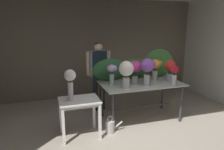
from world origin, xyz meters
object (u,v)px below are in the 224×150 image
object	(u,v)px
vase_violet_stock	(147,68)
vase_ivory_lilies	(126,71)
florist	(99,69)
vase_lilac_tulips	(112,72)
vase_crimson_peonies	(174,74)
vase_scarlet_ranunculus	(170,68)
vase_magenta_carnations	(135,68)
watering_can	(110,126)
display_table_glass	(141,88)
side_table_white	(79,105)
vase_sunset_dahlias	(155,67)
vase_white_roses_tall	(70,81)

from	to	relation	value
vase_violet_stock	vase_ivory_lilies	size ratio (longest dim) A/B	1.03
florist	vase_ivory_lilies	bearing A→B (deg)	-74.89
florist	vase_lilac_tulips	xyz separation A→B (m)	(0.09, -0.74, 0.10)
vase_lilac_tulips	vase_violet_stock	xyz separation A→B (m)	(0.67, -0.27, 0.09)
vase_crimson_peonies	vase_ivory_lilies	bearing A→B (deg)	173.48
vase_lilac_tulips	vase_violet_stock	world-z (taller)	vase_violet_stock
vase_scarlet_ranunculus	vase_magenta_carnations	xyz separation A→B (m)	(-0.81, 0.08, 0.04)
vase_lilac_tulips	watering_can	bearing A→B (deg)	-111.42
display_table_glass	vase_lilac_tulips	size ratio (longest dim) A/B	4.09
side_table_white	florist	bearing A→B (deg)	59.34
vase_sunset_dahlias	florist	bearing A→B (deg)	148.73
watering_can	vase_white_roses_tall	bearing A→B (deg)	175.99
vase_lilac_tulips	vase_magenta_carnations	xyz separation A→B (m)	(0.49, -0.05, 0.05)
vase_white_roses_tall	florist	bearing A→B (deg)	54.14
side_table_white	vase_scarlet_ranunculus	xyz separation A→B (m)	(2.06, 0.27, 0.50)
vase_violet_stock	vase_ivory_lilies	world-z (taller)	vase_violet_stock
florist	vase_magenta_carnations	size ratio (longest dim) A/B	3.41
vase_ivory_lilies	vase_white_roses_tall	xyz separation A→B (m)	(-1.10, -0.08, -0.08)
vase_violet_stock	vase_white_roses_tall	size ratio (longest dim) A/B	0.98
side_table_white	vase_crimson_peonies	bearing A→B (deg)	-1.12
vase_ivory_lilies	vase_scarlet_ranunculus	distance (m)	1.13
vase_white_roses_tall	vase_scarlet_ranunculus	bearing A→B (deg)	6.93
display_table_glass	vase_crimson_peonies	xyz separation A→B (m)	(0.56, -0.37, 0.37)
florist	display_table_glass	bearing A→B (deg)	-47.08
side_table_white	vase_lilac_tulips	distance (m)	0.98
florist	vase_sunset_dahlias	world-z (taller)	florist
vase_sunset_dahlias	vase_lilac_tulips	bearing A→B (deg)	-177.01
vase_magenta_carnations	vase_white_roses_tall	xyz separation A→B (m)	(-1.40, -0.34, -0.06)
side_table_white	vase_scarlet_ranunculus	world-z (taller)	vase_scarlet_ranunculus
florist	vase_ivory_lilies	distance (m)	1.10
vase_violet_stock	vase_white_roses_tall	distance (m)	1.58
vase_crimson_peonies	florist	bearing A→B (deg)	137.95
florist	vase_crimson_peonies	world-z (taller)	florist
vase_ivory_lilies	florist	bearing A→B (deg)	105.11
display_table_glass	florist	bearing A→B (deg)	132.92
vase_lilac_tulips	vase_sunset_dahlias	xyz separation A→B (m)	(1.03, 0.05, 0.03)
side_table_white	vase_ivory_lilies	size ratio (longest dim) A/B	1.35
display_table_glass	vase_white_roses_tall	xyz separation A→B (m)	(-1.55, -0.34, 0.39)
display_table_glass	florist	world-z (taller)	florist
vase_scarlet_ranunculus	vase_violet_stock	bearing A→B (deg)	-167.00
watering_can	vase_sunset_dahlias	bearing A→B (deg)	22.37
vase_crimson_peonies	vase_magenta_carnations	bearing A→B (deg)	151.64
vase_lilac_tulips	vase_ivory_lilies	xyz separation A→B (m)	(0.19, -0.31, 0.07)
vase_lilac_tulips	vase_crimson_peonies	distance (m)	1.28
vase_sunset_dahlias	vase_crimson_peonies	xyz separation A→B (m)	(0.17, -0.48, -0.06)
vase_scarlet_ranunculus	vase_ivory_lilies	bearing A→B (deg)	-170.20
vase_ivory_lilies	watering_can	world-z (taller)	vase_ivory_lilies
vase_scarlet_ranunculus	vase_white_roses_tall	size ratio (longest dim) A/B	0.81
vase_lilac_tulips	vase_sunset_dahlias	world-z (taller)	vase_sunset_dahlias
vase_lilac_tulips	display_table_glass	bearing A→B (deg)	-4.84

